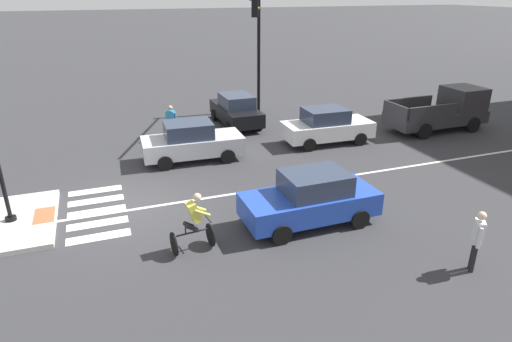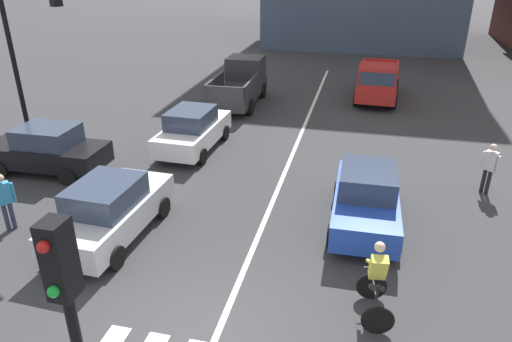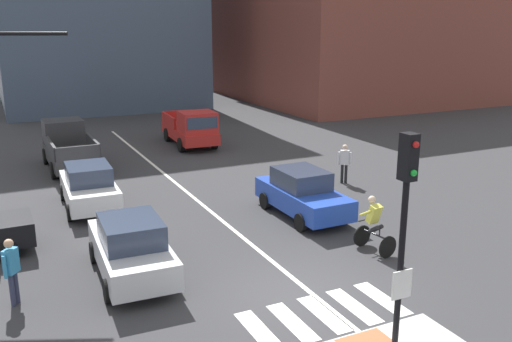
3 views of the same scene
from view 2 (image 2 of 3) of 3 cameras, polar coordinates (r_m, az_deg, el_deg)
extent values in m
plane|color=#333335|center=(9.86, -6.72, -19.69)|extent=(300.00, 300.00, 0.00)
cube|color=black|center=(4.86, -22.84, -9.91)|extent=(0.24, 0.28, 0.84)
sphere|color=red|center=(4.63, -24.45, -8.39)|extent=(0.12, 0.12, 0.12)
sphere|color=green|center=(4.90, -23.41, -13.31)|extent=(0.12, 0.12, 0.12)
cube|color=silver|center=(18.06, 4.62, 2.43)|extent=(0.14, 28.00, 0.01)
cylinder|color=black|center=(19.97, -27.39, 11.72)|extent=(0.18, 0.18, 6.50)
cube|color=white|center=(18.15, -7.62, 4.58)|extent=(1.85, 4.16, 0.70)
cube|color=#2D384C|center=(17.80, -7.92, 6.44)|extent=(1.55, 1.95, 0.64)
cylinder|color=black|center=(19.67, -8.41, 5.08)|extent=(0.20, 0.61, 0.60)
cylinder|color=black|center=(19.09, -3.80, 4.68)|extent=(0.20, 0.61, 0.60)
cylinder|color=black|center=(17.54, -11.64, 2.31)|extent=(0.20, 0.61, 0.60)
cylinder|color=black|center=(16.88, -6.56, 1.77)|extent=(0.20, 0.61, 0.60)
cube|color=black|center=(17.62, -24.11, 1.91)|extent=(4.12, 1.75, 0.70)
cube|color=#2D384C|center=(17.31, -24.09, 3.92)|extent=(1.92, 1.50, 0.64)
cylinder|color=black|center=(17.94, -28.70, 0.14)|extent=(0.60, 0.19, 0.60)
cylinder|color=black|center=(19.10, -25.63, 2.19)|extent=(0.60, 0.19, 0.60)
cylinder|color=black|center=(16.43, -21.93, -0.65)|extent=(0.60, 0.19, 0.60)
cylinder|color=black|center=(17.69, -19.06, 1.62)|extent=(0.60, 0.19, 0.60)
cube|color=silver|center=(12.97, -17.14, -5.08)|extent=(1.87, 4.17, 0.70)
cube|color=#2D384C|center=(12.55, -17.88, -2.75)|extent=(1.56, 1.96, 0.64)
cylinder|color=black|center=(14.48, -17.18, -3.38)|extent=(0.20, 0.61, 0.60)
cylinder|color=black|center=(13.70, -11.25, -4.37)|extent=(0.20, 0.61, 0.60)
cylinder|color=black|center=(12.74, -23.14, -8.52)|extent=(0.20, 0.61, 0.60)
cylinder|color=black|center=(11.85, -16.66, -10.09)|extent=(0.20, 0.61, 0.60)
cube|color=#2347B7|center=(13.25, 13.21, -3.91)|extent=(1.73, 4.11, 0.70)
cube|color=#2D384C|center=(13.08, 13.50, -1.03)|extent=(1.49, 1.91, 0.64)
cylinder|color=black|center=(12.39, 16.86, -8.46)|extent=(0.18, 0.60, 0.60)
cylinder|color=black|center=(12.33, 9.08, -7.77)|extent=(0.18, 0.60, 0.60)
cylinder|color=black|center=(14.59, 16.40, -3.05)|extent=(0.18, 0.60, 0.60)
cylinder|color=black|center=(14.54, 9.86, -2.45)|extent=(0.18, 0.60, 0.60)
cube|color=red|center=(25.41, 14.56, 10.00)|extent=(2.16, 5.19, 0.60)
cube|color=red|center=(23.66, 14.59, 11.05)|extent=(1.88, 1.79, 1.10)
cube|color=#2D384C|center=(22.83, 14.51, 10.78)|extent=(1.62, 0.16, 0.60)
cube|color=red|center=(26.27, 16.78, 11.57)|extent=(0.26, 2.81, 0.60)
cube|color=red|center=(26.30, 12.85, 12.01)|extent=(0.26, 2.81, 0.60)
cube|color=red|center=(27.72, 14.96, 12.44)|extent=(1.80, 0.19, 0.60)
cylinder|color=black|center=(23.96, 16.49, 8.14)|extent=(0.28, 0.77, 0.76)
cylinder|color=black|center=(24.00, 12.11, 8.64)|extent=(0.28, 0.77, 0.76)
cylinder|color=black|center=(26.84, 16.60, 9.87)|extent=(0.28, 0.77, 0.76)
cylinder|color=black|center=(26.88, 12.68, 10.32)|extent=(0.28, 0.77, 0.76)
cube|color=#2D2D30|center=(23.56, -2.17, 9.63)|extent=(1.96, 5.12, 0.60)
cube|color=#2D2D30|center=(24.86, -1.26, 12.48)|extent=(1.82, 1.72, 1.10)
cube|color=#2D384C|center=(25.63, -0.81, 13.05)|extent=(1.62, 0.10, 0.60)
cube|color=#2D2D30|center=(22.70, -5.06, 10.52)|extent=(0.16, 2.81, 0.60)
cube|color=#2D2D30|center=(22.24, -0.60, 10.32)|extent=(0.16, 2.81, 0.60)
cube|color=#2D2D30|center=(21.08, -3.91, 9.43)|extent=(1.80, 0.12, 0.60)
cylinder|color=black|center=(25.34, -3.28, 10.01)|extent=(0.25, 0.76, 0.76)
cylinder|color=black|center=(24.93, 0.82, 9.79)|extent=(0.25, 0.76, 0.76)
cylinder|color=black|center=(22.59, -5.31, 8.08)|extent=(0.25, 0.76, 0.76)
cylinder|color=black|center=(22.13, -0.76, 7.81)|extent=(0.25, 0.76, 0.76)
cylinder|color=black|center=(10.78, 13.89, -13.46)|extent=(0.66, 0.12, 0.66)
cylinder|color=black|center=(9.98, 14.59, -17.19)|extent=(0.66, 0.12, 0.66)
cylinder|color=black|center=(10.24, 14.35, -14.31)|extent=(0.16, 0.89, 0.05)
cylinder|color=black|center=(9.99, 14.59, -14.16)|extent=(0.04, 0.04, 0.30)
cylinder|color=black|center=(10.43, 14.21, -11.39)|extent=(0.44, 0.09, 0.04)
cylinder|color=black|center=(10.10, 14.02, -13.58)|extent=(0.17, 0.41, 0.33)
cylinder|color=black|center=(10.13, 14.94, -13.59)|extent=(0.17, 0.41, 0.33)
cube|color=#DBD64C|center=(9.94, 14.67, -11.28)|extent=(0.38, 0.42, 0.60)
sphere|color=beige|center=(9.80, 14.84, -8.93)|extent=(0.22, 0.22, 0.22)
cylinder|color=#DBD64C|center=(10.06, 13.63, -10.67)|extent=(0.13, 0.46, 0.31)
cylinder|color=#DBD64C|center=(10.11, 15.45, -10.69)|extent=(0.13, 0.46, 0.31)
cylinder|color=#2D334C|center=(14.46, -27.54, -4.80)|extent=(0.12, 0.12, 0.82)
cylinder|color=#2D334C|center=(14.44, -28.14, -4.98)|extent=(0.12, 0.12, 0.82)
cube|color=#338CBF|center=(14.15, -28.41, -2.39)|extent=(0.39, 0.42, 0.60)
cylinder|color=#338CBF|center=(14.20, -27.48, -2.31)|extent=(0.09, 0.09, 0.56)
cylinder|color=black|center=(16.39, 25.93, -1.05)|extent=(0.12, 0.12, 0.82)
cylinder|color=black|center=(16.33, 26.42, -1.24)|extent=(0.12, 0.12, 0.82)
cube|color=silver|center=(16.09, 26.65, 1.13)|extent=(0.42, 0.39, 0.60)
cylinder|color=silver|center=(16.19, 25.90, 1.22)|extent=(0.09, 0.09, 0.56)
cylinder|color=silver|center=(16.03, 27.34, 0.70)|extent=(0.09, 0.09, 0.56)
sphere|color=beige|center=(15.94, 26.95, 2.57)|extent=(0.22, 0.22, 0.22)
camera|label=1|loc=(12.57, 75.42, 5.57)|focal=30.99mm
camera|label=3|loc=(9.96, -99.12, -6.71)|focal=38.69mm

